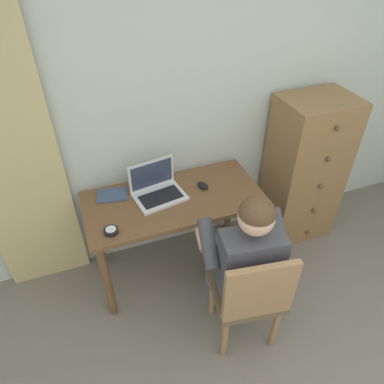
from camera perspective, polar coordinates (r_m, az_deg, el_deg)
wall_back at (r=2.62m, az=1.80°, el=14.26°), size 4.80×0.05×2.50m
curtain_panel at (r=2.51m, az=-26.86°, el=4.39°), size 0.58×0.03×2.17m
desk at (r=2.56m, az=-2.87°, el=-2.89°), size 1.24×0.59×0.75m
dresser at (r=3.09m, az=17.49°, el=3.27°), size 0.55×0.46×1.26m
chair at (r=2.29m, az=9.28°, el=-15.86°), size 0.47×0.46×0.87m
person_seated at (r=2.25m, az=8.14°, el=-9.52°), size 0.58×0.62×1.19m
laptop at (r=2.49m, az=-5.59°, el=0.48°), size 0.38×0.30×0.24m
computer_mouse at (r=2.57m, az=1.74°, el=1.05°), size 0.09×0.11×0.03m
desk_clock at (r=2.28m, az=-12.81°, el=-6.08°), size 0.09×0.09×0.03m
notebook_pad at (r=2.56m, az=-12.65°, el=-0.48°), size 0.23×0.18×0.01m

